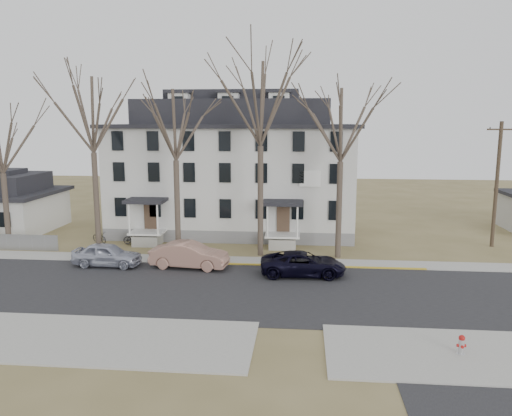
# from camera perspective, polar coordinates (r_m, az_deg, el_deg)

# --- Properties ---
(ground) EXTENTS (120.00, 120.00, 0.00)m
(ground) POSITION_cam_1_polar(r_m,az_deg,el_deg) (26.84, -3.49, -10.83)
(ground) COLOR olive
(ground) RESTS_ON ground
(main_road) EXTENTS (120.00, 10.00, 0.04)m
(main_road) POSITION_cam_1_polar(r_m,az_deg,el_deg) (28.70, -2.87, -9.43)
(main_road) COLOR #27272A
(main_road) RESTS_ON ground
(far_sidewalk) EXTENTS (120.00, 2.00, 0.08)m
(far_sidewalk) POSITION_cam_1_polar(r_m,az_deg,el_deg) (34.37, -1.43, -6.15)
(far_sidewalk) COLOR #A09F97
(far_sidewalk) RESTS_ON ground
(near_sidewalk_right) EXTENTS (14.00, 5.00, 0.08)m
(near_sidewalk_right) POSITION_cam_1_polar(r_m,az_deg,el_deg) (23.37, 25.94, -15.09)
(near_sidewalk_right) COLOR #A09F97
(near_sidewalk_right) RESTS_ON ground
(near_sidewalk_left) EXTENTS (20.00, 5.00, 0.08)m
(near_sidewalk_left) POSITION_cam_1_polar(r_m,az_deg,el_deg) (24.99, -24.38, -13.33)
(near_sidewalk_left) COLOR #A09F97
(near_sidewalk_left) RESTS_ON ground
(yellow_curb) EXTENTS (14.00, 0.25, 0.06)m
(yellow_curb) POSITION_cam_1_polar(r_m,az_deg,el_deg) (33.29, 7.02, -6.75)
(yellow_curb) COLOR gold
(yellow_curb) RESTS_ON ground
(boarding_house) EXTENTS (20.80, 12.36, 12.05)m
(boarding_house) POSITION_cam_1_polar(r_m,az_deg,el_deg) (43.36, -2.53, 4.43)
(boarding_house) COLOR slate
(boarding_house) RESTS_ON ground
(small_house) EXTENTS (8.70, 8.70, 5.00)m
(small_house) POSITION_cam_1_polar(r_m,az_deg,el_deg) (48.89, -26.74, 0.29)
(small_house) COLOR beige
(small_house) RESTS_ON ground
(tree_far_left) EXTENTS (8.40, 8.40, 13.72)m
(tree_far_left) POSITION_cam_1_polar(r_m,az_deg,el_deg) (37.70, -18.30, 10.69)
(tree_far_left) COLOR #473B31
(tree_far_left) RESTS_ON ground
(tree_mid_left) EXTENTS (7.80, 7.80, 12.74)m
(tree_mid_left) POSITION_cam_1_polar(r_m,az_deg,el_deg) (35.74, -9.25, 9.94)
(tree_mid_left) COLOR #473B31
(tree_mid_left) RESTS_ON ground
(tree_center) EXTENTS (9.00, 9.00, 14.70)m
(tree_center) POSITION_cam_1_polar(r_m,az_deg,el_deg) (34.76, 0.53, 12.51)
(tree_center) COLOR #473B31
(tree_center) RESTS_ON ground
(tree_mid_right) EXTENTS (7.80, 7.80, 12.74)m
(tree_mid_right) POSITION_cam_1_polar(r_m,az_deg,el_deg) (34.69, 9.75, 9.93)
(tree_mid_right) COLOR #473B31
(tree_mid_right) RESTS_ON ground
(tree_bungalow) EXTENTS (6.60, 6.60, 10.78)m
(tree_bungalow) POSITION_cam_1_polar(r_m,az_deg,el_deg) (41.00, -27.19, 6.89)
(tree_bungalow) COLOR #473B31
(tree_bungalow) RESTS_ON ground
(utility_pole_far) EXTENTS (2.00, 0.28, 9.50)m
(utility_pole_far) POSITION_cam_1_polar(r_m,az_deg,el_deg) (41.69, 25.81, 2.58)
(utility_pole_far) COLOR #3D3023
(utility_pole_far) RESTS_ON ground
(car_silver) EXTENTS (4.57, 1.99, 1.53)m
(car_silver) POSITION_cam_1_polar(r_m,az_deg,el_deg) (34.49, -16.66, -5.19)
(car_silver) COLOR #A9ADBF
(car_silver) RESTS_ON ground
(car_tan) EXTENTS (5.25, 2.29, 1.68)m
(car_tan) POSITION_cam_1_polar(r_m,az_deg,el_deg) (32.97, -7.63, -5.41)
(car_tan) COLOR #A17363
(car_tan) RESTS_ON ground
(car_navy) EXTENTS (5.36, 2.64, 1.46)m
(car_navy) POSITION_cam_1_polar(r_m,az_deg,el_deg) (31.27, 5.39, -6.42)
(car_navy) COLOR black
(car_navy) RESTS_ON ground
(bicycle_left) EXTENTS (1.71, 1.38, 0.87)m
(bicycle_left) POSITION_cam_1_polar(r_m,az_deg,el_deg) (41.34, -17.46, -3.24)
(bicycle_left) COLOR black
(bicycle_left) RESTS_ON ground
(bicycle_right) EXTENTS (1.67, 0.62, 0.98)m
(bicycle_right) POSITION_cam_1_polar(r_m,az_deg,el_deg) (39.98, -13.79, -3.42)
(bicycle_right) COLOR black
(bicycle_right) RESTS_ON ground
(fire_hydrant) EXTENTS (0.37, 0.34, 0.88)m
(fire_hydrant) POSITION_cam_1_polar(r_m,az_deg,el_deg) (22.76, 22.42, -14.29)
(fire_hydrant) COLOR #B7B7BA
(fire_hydrant) RESTS_ON ground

